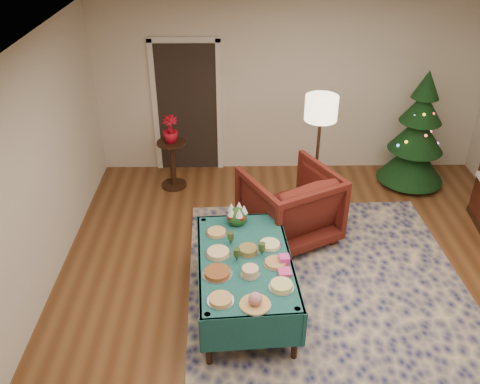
{
  "coord_description": "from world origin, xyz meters",
  "views": [
    {
      "loc": [
        -0.88,
        -3.99,
        3.99
      ],
      "look_at": [
        -0.81,
        1.26,
        0.84
      ],
      "focal_mm": 38.0,
      "sensor_mm": 36.0,
      "label": 1
    }
  ],
  "objects_px": {
    "floor_lamp": "(321,116)",
    "side_table": "(173,165)",
    "gift_box": "(284,260)",
    "christmas_tree": "(417,136)",
    "buffet_table": "(245,269)",
    "potted_plant": "(170,135)",
    "armchair": "(290,202)"
  },
  "relations": [
    {
      "from": "floor_lamp",
      "to": "side_table",
      "type": "relative_size",
      "value": 2.3
    },
    {
      "from": "gift_box",
      "to": "christmas_tree",
      "type": "relative_size",
      "value": 0.06
    },
    {
      "from": "buffet_table",
      "to": "potted_plant",
      "type": "xyz_separation_m",
      "value": [
        -1.04,
        2.67,
        0.34
      ]
    },
    {
      "from": "armchair",
      "to": "side_table",
      "type": "relative_size",
      "value": 1.42
    },
    {
      "from": "side_table",
      "to": "potted_plant",
      "type": "relative_size",
      "value": 1.87
    },
    {
      "from": "buffet_table",
      "to": "potted_plant",
      "type": "height_order",
      "value": "potted_plant"
    },
    {
      "from": "buffet_table",
      "to": "christmas_tree",
      "type": "bearing_deg",
      "value": 45.74
    },
    {
      "from": "potted_plant",
      "to": "christmas_tree",
      "type": "relative_size",
      "value": 0.22
    },
    {
      "from": "buffet_table",
      "to": "side_table",
      "type": "bearing_deg",
      "value": 111.29
    },
    {
      "from": "gift_box",
      "to": "armchair",
      "type": "relative_size",
      "value": 0.1
    },
    {
      "from": "buffet_table",
      "to": "gift_box",
      "type": "relative_size",
      "value": 16.69
    },
    {
      "from": "armchair",
      "to": "potted_plant",
      "type": "distance_m",
      "value": 2.16
    },
    {
      "from": "buffet_table",
      "to": "christmas_tree",
      "type": "height_order",
      "value": "christmas_tree"
    },
    {
      "from": "gift_box",
      "to": "potted_plant",
      "type": "relative_size",
      "value": 0.26
    },
    {
      "from": "armchair",
      "to": "floor_lamp",
      "type": "bearing_deg",
      "value": -152.76
    },
    {
      "from": "buffet_table",
      "to": "gift_box",
      "type": "height_order",
      "value": "gift_box"
    },
    {
      "from": "gift_box",
      "to": "potted_plant",
      "type": "bearing_deg",
      "value": 117.79
    },
    {
      "from": "gift_box",
      "to": "potted_plant",
      "type": "xyz_separation_m",
      "value": [
        -1.44,
        2.74,
        0.17
      ]
    },
    {
      "from": "side_table",
      "to": "buffet_table",
      "type": "bearing_deg",
      "value": -68.71
    },
    {
      "from": "side_table",
      "to": "armchair",
      "type": "bearing_deg",
      "value": -39.6
    },
    {
      "from": "buffet_table",
      "to": "side_table",
      "type": "height_order",
      "value": "side_table"
    },
    {
      "from": "christmas_tree",
      "to": "floor_lamp",
      "type": "bearing_deg",
      "value": -153.32
    },
    {
      "from": "armchair",
      "to": "floor_lamp",
      "type": "relative_size",
      "value": 0.62
    },
    {
      "from": "buffet_table",
      "to": "floor_lamp",
      "type": "bearing_deg",
      "value": 61.82
    },
    {
      "from": "buffet_table",
      "to": "christmas_tree",
      "type": "relative_size",
      "value": 0.97
    },
    {
      "from": "floor_lamp",
      "to": "side_table",
      "type": "xyz_separation_m",
      "value": [
        -2.05,
        0.78,
        -1.11
      ]
    },
    {
      "from": "buffet_table",
      "to": "potted_plant",
      "type": "bearing_deg",
      "value": 111.29
    },
    {
      "from": "side_table",
      "to": "potted_plant",
      "type": "height_order",
      "value": "potted_plant"
    },
    {
      "from": "buffet_table",
      "to": "side_table",
      "type": "xyz_separation_m",
      "value": [
        -1.04,
        2.67,
        -0.16
      ]
    },
    {
      "from": "floor_lamp",
      "to": "side_table",
      "type": "bearing_deg",
      "value": 159.26
    },
    {
      "from": "gift_box",
      "to": "armchair",
      "type": "distance_m",
      "value": 1.4
    },
    {
      "from": "potted_plant",
      "to": "gift_box",
      "type": "bearing_deg",
      "value": -62.21
    }
  ]
}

